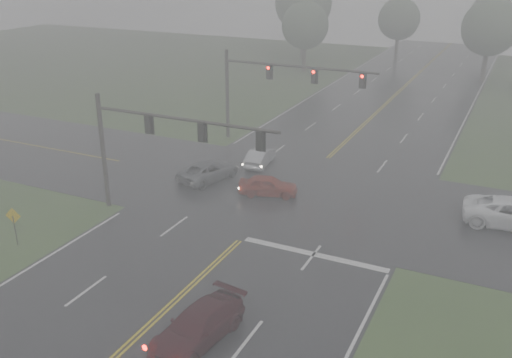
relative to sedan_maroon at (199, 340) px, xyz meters
The scene contains 15 objects.
main_road 15.15m from the sedan_maroon, 99.81° to the left, with size 18.00×160.00×0.02m, color black.
cross_street 17.13m from the sedan_maroon, 98.67° to the left, with size 120.00×14.00×0.02m, color black.
stop_bar 9.52m from the sedan_maroon, 78.39° to the left, with size 8.50×0.50×0.01m, color beige.
sedan_maroon is the anchor object (origin of this frame).
sedan_red 16.34m from the sedan_maroon, 103.72° to the left, with size 1.65×4.10×1.40m, color maroon.
sedan_silver 22.11m from the sedan_maroon, 108.25° to the left, with size 1.43×4.11×1.36m, color #A4A6AC.
car_grey 18.91m from the sedan_maroon, 118.52° to the left, with size 2.31×5.02×1.39m, color #4E5055.
signal_gantry_near 14.26m from the sedan_maroon, 132.84° to the left, with size 12.54×0.33×7.62m.
signal_gantry_far 28.50m from the sedan_maroon, 107.89° to the left, with size 13.68×0.40×7.89m.
sign_diamond_west 14.39m from the sedan_maroon, 167.78° to the left, with size 0.96×0.24×2.34m.
tree_nw_a 61.41m from the sedan_maroon, 106.82° to the left, with size 6.51×6.51×9.56m.
tree_ne_a 62.69m from the sedan_maroon, 84.57° to the left, with size 7.05×7.05×10.35m.
tree_n_mid 74.12m from the sedan_maroon, 96.23° to the left, with size 6.36×6.36×9.34m.
tree_nw_b 71.53m from the sedan_maroon, 107.67° to the left, with size 8.69×8.69×12.76m.
tree_n_far 82.14m from the sedan_maroon, 86.83° to the left, with size 6.72×6.72×9.87m.
Camera 1 is at (13.68, -12.32, 15.80)m, focal length 40.00 mm.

